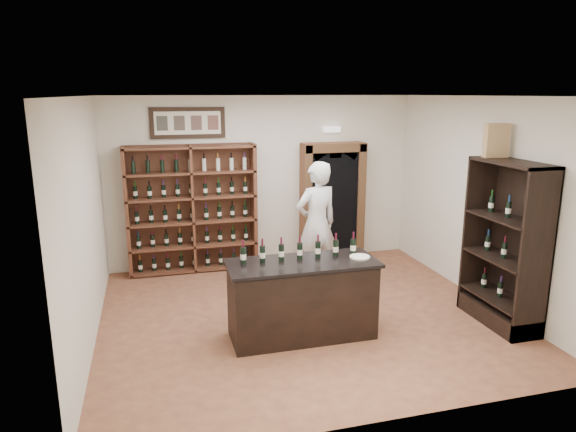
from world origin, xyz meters
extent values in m
plane|color=#915C3A|center=(0.00, 0.00, 0.00)|extent=(5.50, 5.50, 0.00)
plane|color=white|center=(0.00, 0.00, 3.00)|extent=(5.50, 5.50, 0.00)
cube|color=silver|center=(0.00, 2.50, 1.50)|extent=(5.50, 0.04, 3.00)
cube|color=silver|center=(-2.75, 0.00, 1.50)|extent=(0.04, 5.00, 3.00)
cube|color=silver|center=(2.75, 0.00, 1.50)|extent=(0.04, 5.00, 3.00)
cube|color=brown|center=(-1.30, 2.47, 1.10)|extent=(2.20, 0.02, 2.20)
cube|color=brown|center=(-2.37, 2.29, 1.10)|extent=(0.06, 0.38, 2.20)
cube|color=brown|center=(-0.23, 2.29, 1.10)|extent=(0.06, 0.38, 2.20)
cube|color=brown|center=(-1.30, 2.29, 1.10)|extent=(0.04, 0.38, 2.20)
cube|color=brown|center=(-1.30, 2.29, 0.04)|extent=(2.18, 0.38, 0.04)
cube|color=brown|center=(-1.30, 2.29, 0.46)|extent=(2.18, 0.38, 0.04)
cube|color=brown|center=(-1.30, 2.29, 0.89)|extent=(2.18, 0.38, 0.03)
cube|color=brown|center=(-1.30, 2.29, 1.31)|extent=(2.18, 0.38, 0.04)
cube|color=brown|center=(-1.30, 2.29, 1.74)|extent=(2.18, 0.38, 0.04)
cube|color=brown|center=(-1.30, 2.29, 2.16)|extent=(2.18, 0.38, 0.04)
cube|color=black|center=(-1.30, 2.47, 2.55)|extent=(1.25, 0.04, 0.52)
cube|color=black|center=(1.25, 2.34, 1.06)|extent=(0.97, 0.29, 2.05)
cube|color=#98643A|center=(0.74, 2.32, 1.07)|extent=(0.14, 0.35, 2.15)
cube|color=#98643A|center=(1.76, 2.32, 1.07)|extent=(0.14, 0.35, 2.15)
cube|color=#98643A|center=(1.25, 2.32, 2.09)|extent=(1.15, 0.35, 0.16)
cube|color=white|center=(1.25, 2.42, 2.40)|extent=(0.30, 0.10, 0.10)
cube|color=black|center=(-0.20, -0.60, 0.47)|extent=(1.80, 0.70, 0.94)
cube|color=black|center=(-0.20, -0.60, 0.98)|extent=(1.88, 0.78, 0.04)
cylinder|color=black|center=(-0.92, -0.49, 1.10)|extent=(0.07, 0.07, 0.21)
cylinder|color=silver|center=(-0.92, -0.49, 1.09)|extent=(0.07, 0.07, 0.07)
cylinder|color=#581429|center=(-0.92, -0.49, 1.25)|extent=(0.03, 0.03, 0.09)
cylinder|color=black|center=(-0.68, -0.49, 1.10)|extent=(0.07, 0.07, 0.21)
cylinder|color=silver|center=(-0.68, -0.49, 1.09)|extent=(0.07, 0.07, 0.07)
cylinder|color=#581429|center=(-0.68, -0.49, 1.25)|extent=(0.03, 0.03, 0.09)
cylinder|color=black|center=(-0.44, -0.49, 1.10)|extent=(0.07, 0.07, 0.21)
cylinder|color=silver|center=(-0.44, -0.49, 1.09)|extent=(0.07, 0.07, 0.07)
cylinder|color=#581429|center=(-0.44, -0.49, 1.25)|extent=(0.03, 0.03, 0.09)
cylinder|color=black|center=(-0.20, -0.49, 1.10)|extent=(0.07, 0.07, 0.21)
cylinder|color=silver|center=(-0.20, -0.49, 1.09)|extent=(0.07, 0.07, 0.07)
cylinder|color=#581429|center=(-0.20, -0.49, 1.25)|extent=(0.03, 0.03, 0.09)
cylinder|color=black|center=(0.04, -0.49, 1.10)|extent=(0.07, 0.07, 0.21)
cylinder|color=silver|center=(0.04, -0.49, 1.09)|extent=(0.07, 0.07, 0.07)
cylinder|color=#581429|center=(0.04, -0.49, 1.25)|extent=(0.03, 0.03, 0.09)
cylinder|color=black|center=(0.28, -0.49, 1.10)|extent=(0.07, 0.07, 0.21)
cylinder|color=silver|center=(0.28, -0.49, 1.09)|extent=(0.07, 0.07, 0.07)
cylinder|color=#581429|center=(0.28, -0.49, 1.25)|extent=(0.03, 0.03, 0.09)
cylinder|color=black|center=(0.52, -0.49, 1.10)|extent=(0.07, 0.07, 0.21)
cylinder|color=silver|center=(0.52, -0.49, 1.09)|extent=(0.07, 0.07, 0.07)
cylinder|color=#581429|center=(0.52, -0.49, 1.25)|extent=(0.03, 0.03, 0.09)
cube|color=black|center=(2.72, -0.90, 1.10)|extent=(0.02, 1.20, 2.20)
cube|color=black|center=(2.49, -1.48, 1.10)|extent=(0.48, 0.04, 2.20)
cube|color=black|center=(2.49, -0.32, 1.10)|extent=(0.48, 0.04, 2.20)
cube|color=black|center=(2.49, -0.90, 2.18)|extent=(0.48, 1.20, 0.04)
cube|color=black|center=(2.49, -0.90, 0.12)|extent=(0.48, 1.20, 0.24)
cube|color=black|center=(2.49, -0.90, 0.35)|extent=(0.48, 1.16, 0.03)
cube|color=black|center=(2.49, -0.90, 0.90)|extent=(0.48, 1.16, 0.03)
cube|color=black|center=(2.49, -0.90, 1.45)|extent=(0.48, 1.16, 0.03)
imported|color=silver|center=(0.55, 1.13, 1.01)|extent=(0.83, 0.65, 2.01)
cylinder|color=silver|center=(0.55, -0.64, 1.01)|extent=(0.26, 0.26, 0.02)
cube|color=tan|center=(2.51, -0.50, 2.42)|extent=(0.33, 0.18, 0.45)
camera|label=1|loc=(-1.95, -6.40, 3.04)|focal=32.00mm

